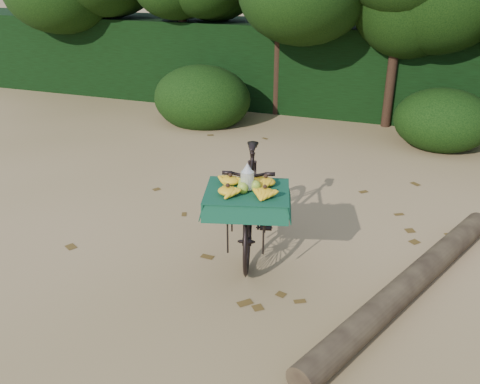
% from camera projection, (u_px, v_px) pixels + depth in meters
% --- Properties ---
extents(ground, '(80.00, 80.00, 0.00)m').
position_uv_depth(ground, '(292.00, 253.00, 5.68)').
color(ground, tan).
rests_on(ground, ground).
extents(vendor_bicycle, '(1.15, 1.99, 1.14)m').
position_uv_depth(vendor_bicycle, '(250.00, 200.00, 5.60)').
color(vendor_bicycle, black).
rests_on(vendor_bicycle, ground).
extents(fallen_log, '(1.63, 3.32, 0.25)m').
position_uv_depth(fallen_log, '(409.00, 284.00, 4.92)').
color(fallen_log, brown).
rests_on(fallen_log, ground).
extents(hedge_backdrop, '(26.00, 1.80, 1.80)m').
position_uv_depth(hedge_backdrop, '(370.00, 70.00, 10.70)').
color(hedge_backdrop, black).
rests_on(hedge_backdrop, ground).
extents(tree_row, '(14.50, 2.00, 4.00)m').
position_uv_depth(tree_row, '(337.00, 18.00, 9.76)').
color(tree_row, black).
rests_on(tree_row, ground).
extents(bush_clumps, '(8.80, 1.70, 0.90)m').
position_uv_depth(bush_clumps, '(382.00, 118.00, 9.01)').
color(bush_clumps, black).
rests_on(bush_clumps, ground).
extents(leaf_litter, '(7.00, 7.30, 0.01)m').
position_uv_depth(leaf_litter, '(306.00, 227.00, 6.23)').
color(leaf_litter, '#523A16').
rests_on(leaf_litter, ground).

